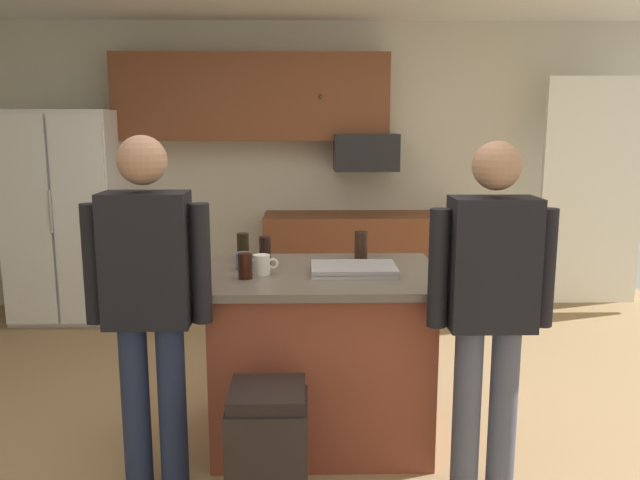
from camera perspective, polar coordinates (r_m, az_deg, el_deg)
floor at (r=3.63m, az=-2.42°, el=-17.70°), size 7.04×7.04×0.00m
back_wall at (r=6.02m, az=-1.95°, el=6.50°), size 6.40×0.10×2.60m
french_door_window_panel at (r=6.17m, az=22.98°, el=3.91°), size 0.90×0.06×2.00m
cabinet_run_upper at (r=5.83m, az=-6.04°, el=12.47°), size 2.40×0.38×0.75m
cabinet_run_lower at (r=5.84m, az=3.96°, el=-2.07°), size 1.80×0.63×0.90m
refrigerator at (r=6.01m, az=-21.41°, el=2.01°), size 0.91×0.76×1.81m
microwave_over_range at (r=5.73m, az=4.07°, el=7.78°), size 0.56×0.40×0.32m
kitchen_island at (r=3.52m, az=0.10°, el=-10.14°), size 1.25×0.93×0.94m
person_guest_by_door at (r=3.00m, az=14.88°, el=-4.88°), size 0.57×0.22×1.63m
person_elder_center at (r=3.01m, az=-14.97°, el=-4.52°), size 0.57×0.22×1.66m
mug_blue_stoneware at (r=3.32m, az=-5.14°, el=-2.18°), size 0.13×0.09×0.10m
tumbler_amber at (r=3.24m, az=-6.65°, el=-2.31°), size 0.07×0.07×0.13m
glass_stout_tall at (r=3.68m, az=3.66°, el=-0.46°), size 0.07×0.07×0.16m
glass_dark_ale at (r=3.53m, az=-4.89°, el=-0.96°), size 0.06×0.06×0.16m
mug_ceramic_white at (r=3.45m, az=-6.69°, el=-1.86°), size 0.13×0.09×0.09m
glass_pilsner at (r=3.66m, az=-6.85°, el=-0.61°), size 0.07×0.07×0.16m
serving_tray at (r=3.35m, az=2.99°, el=-2.60°), size 0.44×0.30×0.04m
trash_bin at (r=2.92m, az=-4.61°, el=-18.49°), size 0.34×0.34×0.61m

